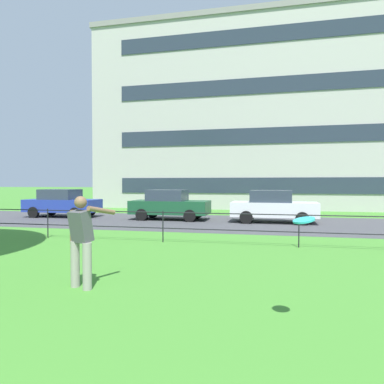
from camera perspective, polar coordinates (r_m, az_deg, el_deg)
street_strip at (r=17.34m, az=-5.50°, el=-4.76°), size 80.00×7.30×0.01m
park_fence at (r=11.86m, az=-14.44°, el=-4.43°), size 37.37×0.04×1.00m
person_thrower at (r=6.53m, az=-17.74°, el=-7.32°), size 0.70×0.74×1.65m
frisbee at (r=4.57m, az=17.94°, el=-4.43°), size 0.37×0.37×0.08m
car_blue_far_left at (r=20.57m, az=-20.62°, el=-1.70°), size 4.02×1.85×1.54m
car_dark_green_left at (r=17.87m, az=-3.73°, el=-2.07°), size 4.02×1.85×1.54m
car_white_center at (r=16.95m, az=13.24°, el=-2.30°), size 4.05×1.91×1.54m
apartment_building_background at (r=30.31m, az=16.78°, el=11.27°), size 31.14×11.09×14.14m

